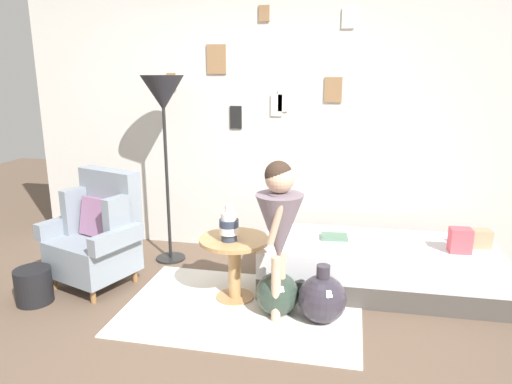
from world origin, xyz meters
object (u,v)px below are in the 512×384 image
side_table (235,256)px  magazine_basket (34,286)px  demijohn_far (322,298)px  daybed (377,266)px  armchair (98,234)px  floor_lamp (163,101)px  vase_striped (229,226)px  demijohn_near (277,293)px  person_child (279,220)px  book_on_daybed (334,237)px

side_table → magazine_basket: 1.60m
demijohn_far → magazine_basket: bearing=-175.6°
daybed → side_table: (-1.11, -0.42, 0.17)m
armchair → floor_lamp: size_ratio=0.56×
magazine_basket → vase_striped: bearing=12.2°
armchair → demijohn_near: (1.58, -0.23, -0.27)m
side_table → armchair: bearing=177.5°
demijohn_near → magazine_basket: 1.92m
armchair → demijohn_far: armchair is taller
side_table → person_child: bearing=-32.0°
book_on_daybed → demijohn_near: book_on_daybed is taller
daybed → demijohn_far: demijohn_far is taller
demijohn_far → daybed: bearing=57.2°
demijohn_near → armchair: bearing=171.9°
daybed → side_table: side_table is taller
demijohn_far → magazine_basket: (-2.24, -0.17, -0.04)m
daybed → demijohn_far: bearing=-122.8°
magazine_basket → book_on_daybed: bearing=20.5°
magazine_basket → daybed: bearing=16.9°
book_on_daybed → demijohn_near: bearing=-120.8°
floor_lamp → daybed: bearing=-7.2°
vase_striped → floor_lamp: 1.39m
armchair → daybed: size_ratio=0.51×
book_on_daybed → floor_lamp: bearing=173.0°
vase_striped → person_child: (0.42, -0.18, 0.13)m
daybed → vase_striped: size_ratio=6.68×
person_child → demijohn_near: size_ratio=2.90×
floor_lamp → magazine_basket: 1.87m
magazine_basket → side_table: bearing=14.1°
person_child → daybed: bearing=42.4°
vase_striped → person_child: person_child is taller
armchair → floor_lamp: floor_lamp is taller
demijohn_near → demijohn_far: (0.34, -0.04, 0.01)m
vase_striped → armchair: bearing=174.5°
daybed → demijohn_far: 0.75m
side_table → book_on_daybed: side_table is taller
book_on_daybed → demijohn_far: size_ratio=0.50×
vase_striped → demijohn_far: size_ratio=0.65×
side_table → demijohn_near: 0.46m
daybed → vase_striped: (-1.14, -0.48, 0.43)m
vase_striped → person_child: 0.47m
floor_lamp → magazine_basket: size_ratio=6.23×
daybed → side_table: size_ratio=3.48×
daybed → armchair: bearing=-171.1°
vase_striped → side_table: bearing=66.9°
side_table → person_child: 0.61m
side_table → floor_lamp: (-0.82, 0.66, 1.15)m
armchair → demijohn_far: size_ratio=2.22×
floor_lamp → person_child: size_ratio=1.47×
armchair → person_child: 1.65m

